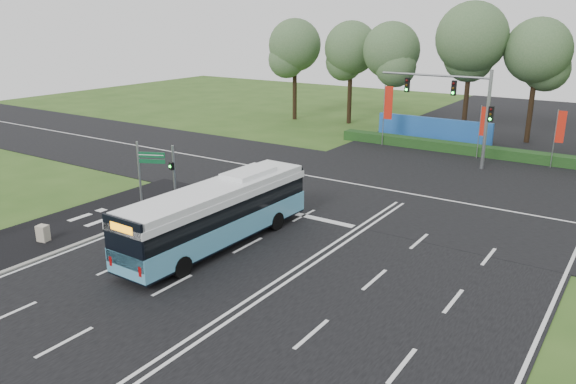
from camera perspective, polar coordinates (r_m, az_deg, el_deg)
The scene contains 16 objects.
ground at distance 25.13m, azimuth 1.92°, elevation -7.14°, with size 120.00×120.00×0.00m, color #30521B.
road_main at distance 25.13m, azimuth 1.92°, elevation -7.09°, with size 20.00×120.00×0.04m, color black.
road_cross at distance 35.25m, azimuth 12.26°, elevation -0.20°, with size 120.00×14.00×0.05m, color black.
bike_path at distance 31.29m, azimuth -21.07°, elevation -3.24°, with size 5.00×18.00×0.06m, color black.
kerb_strip at distance 29.44m, azimuth -18.33°, elevation -4.17°, with size 0.25×18.00×0.12m, color gray.
city_bus at distance 26.53m, azimuth -7.11°, elevation -2.18°, with size 2.58×11.16×3.19m.
pedestrian_signal at distance 32.15m, azimuth -11.54°, elevation 1.78°, with size 0.34×0.42×3.62m.
street_sign at distance 31.42m, azimuth -14.32°, elevation 2.30°, with size 1.45×0.72×4.04m.
utility_cabinet at distance 29.58m, azimuth -23.63°, elevation -3.91°, with size 0.51×0.43×0.85m, color #C3B49D.
banner_flag_left at distance 47.76m, azimuth 10.03°, elevation 8.54°, with size 0.75×0.11×5.11m.
banner_flag_mid at distance 45.01m, azimuth 19.19°, elevation 6.51°, with size 0.61×0.08×4.10m.
banner_flag_right at distance 44.19m, azimuth 25.84°, elevation 5.67°, with size 0.62×0.15×4.24m.
traffic_light_gantry at distance 42.08m, azimuth 17.31°, elevation 8.72°, with size 8.41×0.28×7.00m.
hedge at distance 46.67m, azimuth 18.05°, elevation 4.10°, with size 22.00×1.20×0.80m, color #183915.
blue_hoarding at distance 50.03m, azimuth 14.53°, elevation 6.07°, with size 10.00×0.30×2.20m, color #2059B1.
eucalyptus_row at distance 51.81m, azimuth 22.77°, elevation 13.60°, with size 46.51×9.36×12.49m.
Camera 1 is at (11.99, -19.48, 10.41)m, focal length 35.00 mm.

